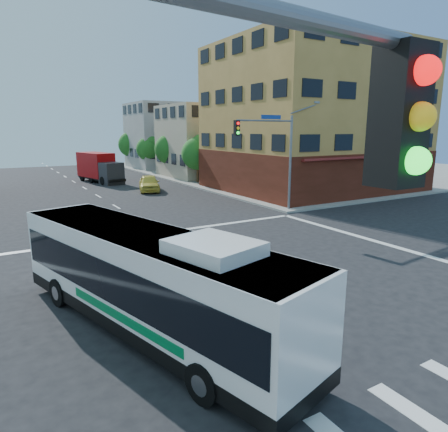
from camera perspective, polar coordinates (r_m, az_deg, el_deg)
ground at (r=15.98m, az=3.80°, el=-9.87°), size 120.00×120.00×0.00m
sidewalk_ne at (r=64.39m, az=12.18°, el=6.70°), size 50.00×50.00×0.15m
corner_building_ne at (r=41.79m, az=12.59°, el=11.81°), size 18.10×15.44×14.00m
building_east_near at (r=52.71m, az=-1.69°, el=10.62°), size 12.06×10.06×9.00m
building_east_far at (r=65.32m, az=-7.73°, el=11.27°), size 12.06×10.06×10.00m
signal_mast_ne at (r=28.76m, az=7.09°, el=10.11°), size 7.91×1.13×8.07m
street_tree_a at (r=45.03m, az=-3.66°, el=9.15°), size 3.60×3.60×5.53m
street_tree_b at (r=52.28m, az=-7.68°, el=9.68°), size 3.80×3.80×5.79m
street_tree_c at (r=59.74m, az=-10.70°, el=9.61°), size 3.40×3.40×5.29m
street_tree_d at (r=67.30m, az=-13.08°, el=10.14°), size 4.00×4.00×6.03m
transit_bus at (r=12.25m, az=-10.88°, el=-8.80°), size 5.43×11.69×3.39m
box_truck at (r=48.63m, az=-17.34°, el=6.55°), size 3.90×7.79×3.37m
parked_car at (r=40.43m, az=-10.65°, el=4.65°), size 3.19×5.05×1.60m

